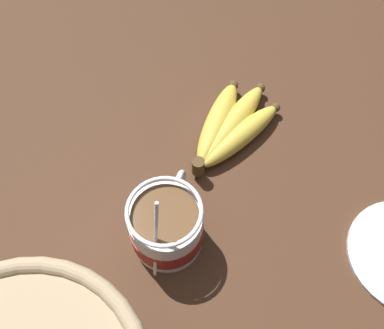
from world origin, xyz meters
TOP-DOWN VIEW (x-y plane):
  - table at (0.00, 0.00)cm, footprint 132.44×132.44cm
  - coffee_mug at (-3.41, -0.61)cm, footprint 14.98×10.38cm
  - banana_bunch at (17.61, -5.10)cm, footprint 21.08×13.19cm

SIDE VIEW (x-z plane):
  - table at x=0.00cm, z-range 0.00..3.86cm
  - banana_bunch at x=17.61cm, z-range 3.64..7.96cm
  - coffee_mug at x=-3.41cm, z-range 0.39..16.27cm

